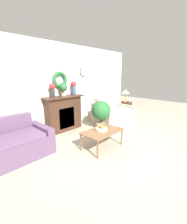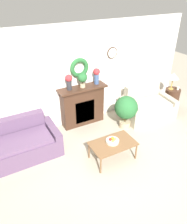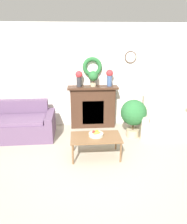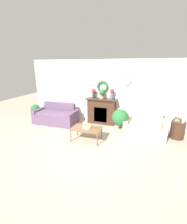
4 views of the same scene
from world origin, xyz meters
name	(u,v)px [view 4 (image 4 of 4)]	position (x,y,z in m)	size (l,w,h in m)	color
ground_plane	(82,149)	(0.00, 0.00, 0.00)	(16.00, 16.00, 0.00)	#ADA38E
wall_back	(104,92)	(0.00, 2.47, 1.36)	(6.80, 0.17, 2.70)	white
fireplace	(101,111)	(-0.03, 2.27, 0.57)	(1.32, 0.41, 1.12)	#42281C
couch_left	(56,116)	(-1.94, 1.72, 0.31)	(1.85, 0.97, 0.85)	#604766
loveseat_right	(145,127)	(1.81, 1.70, 0.31)	(1.54, 1.11, 0.89)	#B2A893
coffee_table	(86,129)	(-0.09, 0.61, 0.40)	(1.00, 0.61, 0.44)	brown
fruit_bowl	(87,127)	(-0.08, 0.65, 0.48)	(0.30, 0.30, 0.12)	beige
side_table_by_loveseat	(178,130)	(2.88, 1.76, 0.31)	(0.46, 0.46, 0.61)	#42281C
table_lamp	(179,109)	(2.82, 1.81, 1.04)	(0.36, 0.36, 0.53)	#B28E42
mug	(183,121)	(2.98, 1.68, 0.66)	(0.07, 0.07, 0.09)	silver
vase_on_mantel_left	(94,92)	(-0.38, 2.28, 1.36)	(0.18, 0.18, 0.41)	#2D2D33
vase_on_mantel_right	(112,93)	(0.41, 2.28, 1.37)	(0.18, 0.18, 0.43)	#3D5684
potted_plant_on_mantel	(102,93)	(-0.02, 2.26, 1.37)	(0.26, 0.26, 0.40)	tan
potted_plant_floor_by_couch	(36,111)	(-3.08, 1.78, 0.43)	(0.43, 0.43, 0.72)	tan
potted_plant_floor_by_loveseat	(120,119)	(0.90, 1.52, 0.58)	(0.63, 0.63, 0.93)	tan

